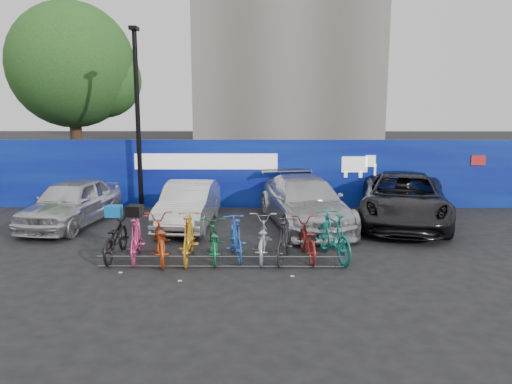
{
  "coord_description": "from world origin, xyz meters",
  "views": [
    {
      "loc": [
        0.89,
        -11.41,
        3.77
      ],
      "look_at": [
        0.78,
        2.0,
        1.29
      ],
      "focal_mm": 35.0,
      "sensor_mm": 36.0,
      "label": 1
    }
  ],
  "objects_px": {
    "bike_rack": "(221,262)",
    "bike_9": "(334,236)",
    "car_2": "(305,202)",
    "car_3": "(404,199)",
    "bike_2": "(159,239)",
    "tree": "(78,68)",
    "car_0": "(71,202)",
    "bike_7": "(285,240)",
    "bike_8": "(307,239)",
    "lamppost": "(138,115)",
    "bike_6": "(262,238)",
    "bike_3": "(189,237)",
    "bike_1": "(136,238)",
    "bike_4": "(213,241)",
    "bike_5": "(236,238)",
    "car_1": "(189,204)",
    "bike_0": "(115,237)"
  },
  "relations": [
    {
      "from": "lamppost",
      "to": "car_2",
      "type": "bearing_deg",
      "value": -20.64
    },
    {
      "from": "car_1",
      "to": "bike_6",
      "type": "xyz_separation_m",
      "value": [
        2.21,
        -3.14,
        -0.16
      ]
    },
    {
      "from": "bike_rack",
      "to": "car_2",
      "type": "distance_m",
      "value": 4.58
    },
    {
      "from": "car_1",
      "to": "bike_9",
      "type": "distance_m",
      "value": 5.08
    },
    {
      "from": "car_2",
      "to": "bike_1",
      "type": "bearing_deg",
      "value": -153.21
    },
    {
      "from": "car_3",
      "to": "bike_2",
      "type": "distance_m",
      "value": 7.77
    },
    {
      "from": "bike_1",
      "to": "bike_8",
      "type": "distance_m",
      "value": 4.09
    },
    {
      "from": "bike_4",
      "to": "bike_5",
      "type": "distance_m",
      "value": 0.54
    },
    {
      "from": "bike_2",
      "to": "bike_3",
      "type": "bearing_deg",
      "value": 164.31
    },
    {
      "from": "car_3",
      "to": "lamppost",
      "type": "bearing_deg",
      "value": -177.32
    },
    {
      "from": "lamppost",
      "to": "bike_5",
      "type": "bearing_deg",
      "value": -56.28
    },
    {
      "from": "bike_1",
      "to": "bike_5",
      "type": "relative_size",
      "value": 1.03
    },
    {
      "from": "car_1",
      "to": "car_3",
      "type": "bearing_deg",
      "value": 6.57
    },
    {
      "from": "bike_3",
      "to": "bike_9",
      "type": "distance_m",
      "value": 3.44
    },
    {
      "from": "bike_2",
      "to": "bike_8",
      "type": "xyz_separation_m",
      "value": [
        3.51,
        0.16,
        -0.06
      ]
    },
    {
      "from": "bike_5",
      "to": "bike_6",
      "type": "relative_size",
      "value": 0.9
    },
    {
      "from": "bike_3",
      "to": "bike_7",
      "type": "xyz_separation_m",
      "value": [
        2.27,
        0.02,
        -0.07
      ]
    },
    {
      "from": "lamppost",
      "to": "bike_8",
      "type": "relative_size",
      "value": 3.35
    },
    {
      "from": "bike_9",
      "to": "bike_2",
      "type": "bearing_deg",
      "value": -13.54
    },
    {
      "from": "bike_3",
      "to": "bike_9",
      "type": "xyz_separation_m",
      "value": [
        3.44,
        0.12,
        0.01
      ]
    },
    {
      "from": "bike_2",
      "to": "bike_7",
      "type": "bearing_deg",
      "value": 165.75
    },
    {
      "from": "tree",
      "to": "bike_rack",
      "type": "distance_m",
      "value": 13.55
    },
    {
      "from": "bike_rack",
      "to": "bike_9",
      "type": "height_order",
      "value": "bike_9"
    },
    {
      "from": "bike_5",
      "to": "bike_6",
      "type": "bearing_deg",
      "value": 173.08
    },
    {
      "from": "bike_rack",
      "to": "bike_4",
      "type": "bearing_deg",
      "value": 108.07
    },
    {
      "from": "bike_rack",
      "to": "bike_1",
      "type": "relative_size",
      "value": 3.16
    },
    {
      "from": "car_0",
      "to": "bike_7",
      "type": "distance_m",
      "value": 7.13
    },
    {
      "from": "bike_1",
      "to": "bike_4",
      "type": "bearing_deg",
      "value": 173.93
    },
    {
      "from": "bike_6",
      "to": "bike_7",
      "type": "relative_size",
      "value": 1.14
    },
    {
      "from": "bike_3",
      "to": "bike_9",
      "type": "bearing_deg",
      "value": -179.66
    },
    {
      "from": "tree",
      "to": "bike_6",
      "type": "relative_size",
      "value": 4.08
    },
    {
      "from": "car_2",
      "to": "bike_3",
      "type": "xyz_separation_m",
      "value": [
        -3.04,
        -3.39,
        -0.16
      ]
    },
    {
      "from": "bike_8",
      "to": "bike_9",
      "type": "height_order",
      "value": "bike_9"
    },
    {
      "from": "bike_9",
      "to": "bike_0",
      "type": "bearing_deg",
      "value": -16.04
    },
    {
      "from": "lamppost",
      "to": "bike_3",
      "type": "height_order",
      "value": "lamppost"
    },
    {
      "from": "bike_rack",
      "to": "tree",
      "type": "bearing_deg",
      "value": 122.45
    },
    {
      "from": "bike_5",
      "to": "car_1",
      "type": "bearing_deg",
      "value": -74.69
    },
    {
      "from": "bike_rack",
      "to": "bike_1",
      "type": "distance_m",
      "value": 2.2
    },
    {
      "from": "car_3",
      "to": "bike_3",
      "type": "height_order",
      "value": "car_3"
    },
    {
      "from": "bike_rack",
      "to": "bike_3",
      "type": "height_order",
      "value": "bike_3"
    },
    {
      "from": "bike_5",
      "to": "bike_7",
      "type": "xyz_separation_m",
      "value": [
        1.17,
        -0.16,
        -0.01
      ]
    },
    {
      "from": "bike_3",
      "to": "bike_5",
      "type": "height_order",
      "value": "bike_3"
    },
    {
      "from": "car_3",
      "to": "bike_6",
      "type": "bearing_deg",
      "value": -127.27
    },
    {
      "from": "bike_3",
      "to": "bike_8",
      "type": "height_order",
      "value": "bike_3"
    },
    {
      "from": "lamppost",
      "to": "car_3",
      "type": "distance_m",
      "value": 9.05
    },
    {
      "from": "car_2",
      "to": "car_3",
      "type": "height_order",
      "value": "car_3"
    },
    {
      "from": "bike_1",
      "to": "bike_8",
      "type": "xyz_separation_m",
      "value": [
        4.09,
        0.09,
        -0.05
      ]
    },
    {
      "from": "car_0",
      "to": "bike_9",
      "type": "height_order",
      "value": "car_0"
    },
    {
      "from": "lamppost",
      "to": "car_2",
      "type": "height_order",
      "value": "lamppost"
    },
    {
      "from": "bike_0",
      "to": "bike_4",
      "type": "height_order",
      "value": "bike_0"
    }
  ]
}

